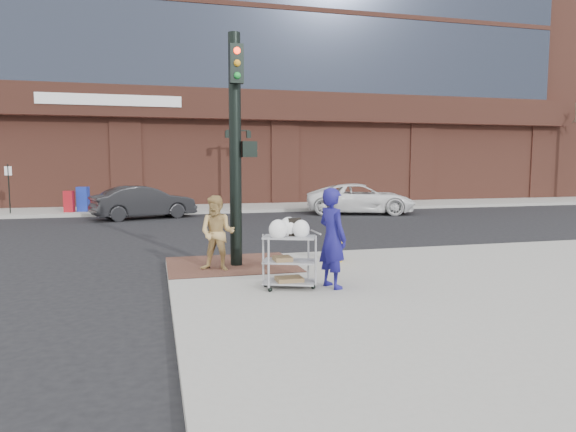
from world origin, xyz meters
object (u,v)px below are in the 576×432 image
object	(u,v)px
woman_blue	(332,238)
fire_hydrant	(336,242)
minivan_white	(360,199)
traffic_signal_pole	(236,143)
utility_cart	(289,256)
sedan_dark	(144,202)
lamp_post	(238,159)
pedestrian_tan	(217,233)

from	to	relation	value
woman_blue	fire_hydrant	bearing A→B (deg)	-40.40
minivan_white	fire_hydrant	xyz separation A→B (m)	(-5.47, -11.66, -0.12)
traffic_signal_pole	woman_blue	world-z (taller)	traffic_signal_pole
utility_cart	woman_blue	bearing A→B (deg)	-11.14
sedan_dark	utility_cart	size ratio (longest dim) A/B	3.38
woman_blue	minivan_white	xyz separation A→B (m)	(6.38, 13.97, -0.35)
lamp_post	traffic_signal_pole	world-z (taller)	traffic_signal_pole
lamp_post	woman_blue	xyz separation A→B (m)	(-1.13, -17.65, -1.56)
woman_blue	utility_cart	distance (m)	0.85
sedan_dark	fire_hydrant	size ratio (longest dim) A/B	5.01
lamp_post	traffic_signal_pole	distance (m)	15.43
utility_cart	fire_hydrant	bearing A→B (deg)	52.06
pedestrian_tan	fire_hydrant	bearing A→B (deg)	29.98
utility_cart	sedan_dark	bearing A→B (deg)	101.04
minivan_white	fire_hydrant	distance (m)	12.88
woman_blue	minivan_white	size ratio (longest dim) A/B	0.36
lamp_post	utility_cart	size ratio (longest dim) A/B	3.13
utility_cart	fire_hydrant	size ratio (longest dim) A/B	1.48
woman_blue	sedan_dark	bearing A→B (deg)	-4.93
lamp_post	pedestrian_tan	bearing A→B (deg)	-100.73
traffic_signal_pole	lamp_post	bearing A→B (deg)	80.76
pedestrian_tan	utility_cart	size ratio (longest dim) A/B	1.24
sedan_dark	utility_cart	xyz separation A→B (m)	(2.77, -14.18, 0.02)
pedestrian_tan	fire_hydrant	world-z (taller)	pedestrian_tan
sedan_dark	minivan_white	world-z (taller)	sedan_dark
minivan_white	lamp_post	bearing A→B (deg)	72.54
pedestrian_tan	woman_blue	bearing A→B (deg)	-23.84
pedestrian_tan	fire_hydrant	xyz separation A→B (m)	(2.75, 0.30, -0.35)
sedan_dark	fire_hydrant	xyz separation A→B (m)	(4.45, -12.02, -0.12)
woman_blue	lamp_post	bearing A→B (deg)	-22.45
pedestrian_tan	minivan_white	size ratio (longest dim) A/B	0.31
minivan_white	fire_hydrant	size ratio (longest dim) A/B	5.93
woman_blue	pedestrian_tan	size ratio (longest dim) A/B	1.15
traffic_signal_pole	minivan_white	size ratio (longest dim) A/B	0.98
pedestrian_tan	utility_cart	distance (m)	2.15
sedan_dark	minivan_white	xyz separation A→B (m)	(9.91, -0.36, -0.00)
sedan_dark	minivan_white	distance (m)	9.92
lamp_post	sedan_dark	world-z (taller)	lamp_post
woman_blue	minivan_white	distance (m)	15.36
fire_hydrant	pedestrian_tan	bearing A→B (deg)	-173.83
woman_blue	minivan_white	bearing A→B (deg)	-43.33
lamp_post	traffic_signal_pole	size ratio (longest dim) A/B	0.80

